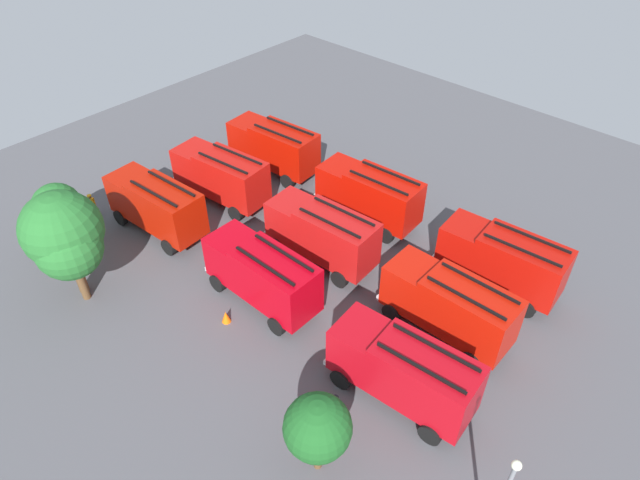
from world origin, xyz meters
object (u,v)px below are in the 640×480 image
(fire_truck_2, at_px, (274,146))
(fire_truck_8, at_px, (156,204))
(firefighter_1, at_px, (197,149))
(fire_truck_3, at_px, (449,304))
(tree_2, at_px, (62,230))
(traffic_cone_0, at_px, (285,263))
(firefighter_2, at_px, (313,406))
(firefighter_0, at_px, (92,205))
(fire_truck_6, at_px, (404,369))
(tree_1, at_px, (69,248))
(fire_truck_4, at_px, (322,232))
(fire_truck_7, at_px, (262,273))
(tree_3, at_px, (58,208))
(fire_truck_1, at_px, (369,194))
(traffic_cone_1, at_px, (226,317))
(firefighter_3, at_px, (335,407))
(fire_truck_0, at_px, (502,259))
(tree_0, at_px, (318,428))
(fire_truck_5, at_px, (221,175))

(fire_truck_2, xyz_separation_m, fire_truck_8, (0.23, 10.17, 0.00))
(firefighter_1, bearing_deg, fire_truck_3, -149.57)
(tree_2, height_order, traffic_cone_0, tree_2)
(firefighter_2, bearing_deg, firefighter_0, -146.09)
(fire_truck_6, xyz_separation_m, tree_2, (17.93, 6.55, 2.38))
(firefighter_1, relative_size, tree_1, 0.30)
(tree_1, bearing_deg, traffic_cone_0, -124.79)
(fire_truck_4, distance_m, fire_truck_8, 10.99)
(fire_truck_6, height_order, firefighter_1, fire_truck_6)
(tree_1, bearing_deg, fire_truck_8, -73.26)
(tree_1, bearing_deg, firefighter_0, -33.65)
(fire_truck_6, height_order, fire_truck_7, same)
(tree_1, relative_size, tree_3, 1.21)
(fire_truck_1, relative_size, traffic_cone_0, 10.50)
(fire_truck_2, relative_size, tree_2, 1.10)
(fire_truck_7, bearing_deg, traffic_cone_1, 80.71)
(fire_truck_7, xyz_separation_m, firefighter_2, (-7.26, 3.66, -1.23))
(tree_3, bearing_deg, traffic_cone_0, -145.55)
(fire_truck_3, bearing_deg, firefighter_3, 83.74)
(fire_truck_1, xyz_separation_m, firefighter_0, (13.90, 12.32, -1.14))
(tree_1, bearing_deg, tree_2, -17.66)
(fire_truck_1, bearing_deg, traffic_cone_0, 80.55)
(fire_truck_2, height_order, fire_truck_4, same)
(fire_truck_1, bearing_deg, fire_truck_6, 131.21)
(firefighter_1, bearing_deg, fire_truck_2, -116.87)
(tree_1, xyz_separation_m, tree_3, (4.82, -1.68, -0.67))
(fire_truck_0, bearing_deg, firefighter_0, 23.22)
(fire_truck_1, xyz_separation_m, fire_truck_7, (-0.43, 9.94, 0.00))
(firefighter_0, relative_size, firefighter_2, 1.08)
(fire_truck_7, height_order, tree_3, tree_3)
(fire_truck_6, xyz_separation_m, tree_3, (22.13, 5.07, 0.96))
(fire_truck_7, xyz_separation_m, tree_3, (12.58, 5.07, 0.96))
(fire_truck_2, bearing_deg, fire_truck_1, 174.65)
(fire_truck_8, relative_size, traffic_cone_0, 10.52)
(fire_truck_7, bearing_deg, traffic_cone_0, -68.25)
(fire_truck_1, bearing_deg, fire_truck_2, -4.12)
(fire_truck_2, bearing_deg, tree_1, 90.82)
(fire_truck_3, xyz_separation_m, fire_truck_4, (8.81, 0.13, 0.00))
(firefighter_0, distance_m, tree_1, 8.37)
(tree_0, bearing_deg, fire_truck_2, -39.45)
(tree_2, bearing_deg, fire_truck_1, -115.72)
(traffic_cone_1, bearing_deg, fire_truck_5, -39.31)
(firefighter_1, bearing_deg, firefighter_2, -170.29)
(fire_truck_6, height_order, firefighter_2, fire_truck_6)
(fire_truck_2, relative_size, tree_3, 1.60)
(firefighter_0, height_order, traffic_cone_1, firefighter_0)
(tree_3, height_order, traffic_cone_0, tree_3)
(fire_truck_5, bearing_deg, fire_truck_3, 173.96)
(fire_truck_7, bearing_deg, fire_truck_8, 0.84)
(fire_truck_0, height_order, fire_truck_4, same)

